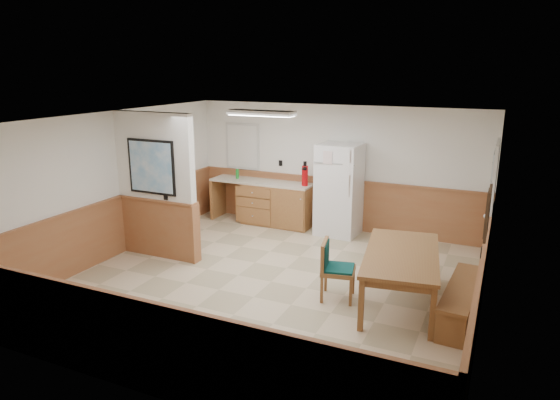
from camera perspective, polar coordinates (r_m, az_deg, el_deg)
The scene contains 20 objects.
ground at distance 7.80m, azimuth -1.01°, elevation -9.31°, with size 6.00×6.00×0.00m, color beige.
ceiling at distance 7.15m, azimuth -1.10°, elevation 9.28°, with size 6.00×6.00×0.02m, color white.
back_wall at distance 10.10m, azimuth 6.33°, elevation 3.69°, with size 6.00×0.02×2.50m, color white.
right_wall at distance 6.71m, azimuth 22.79°, elevation -3.22°, with size 0.02×6.00×2.50m, color white.
left_wall at distance 9.05m, azimuth -18.46°, elevation 1.69°, with size 0.02×6.00×2.50m, color white.
wainscot_back at distance 10.25m, azimuth 6.17°, elevation -0.44°, with size 6.00×0.04×1.00m, color #9B653E.
wainscot_right at distance 6.96m, azimuth 22.00°, elevation -9.08°, with size 0.04×6.00×1.00m, color #9B653E.
wainscot_left at distance 9.23m, azimuth -17.99°, elevation -2.86°, with size 0.04×6.00×1.00m, color #9B653E.
partition_wall at distance 8.71m, azimuth -13.96°, elevation 1.41°, with size 1.50×0.20×2.50m.
kitchen_counter at distance 10.42m, azimuth -0.67°, elevation -0.32°, with size 2.20×0.61×1.00m.
exterior_door at distance 8.59m, azimuth 22.96°, elevation -0.79°, with size 0.07×1.02×2.15m.
kitchen_window at distance 10.85m, azimuth -4.31°, elevation 6.13°, with size 0.80×0.04×1.00m.
wall_painting at distance 6.34m, azimuth 22.64°, elevation -1.39°, with size 0.04×0.50×0.60m.
fluorescent_fixture at distance 8.67m, azimuth -2.17°, elevation 9.91°, with size 1.20×0.30×0.09m.
refrigerator at distance 9.76m, azimuth 6.76°, elevation 1.17°, with size 0.83×0.74×1.80m.
dining_table at distance 7.09m, azimuth 13.71°, elevation -6.54°, with size 1.25×2.07×0.75m.
dining_bench at distance 7.04m, azimuth 20.05°, elevation -10.00°, with size 0.46×1.68×0.45m.
dining_chair at distance 7.15m, azimuth 5.97°, elevation -7.43°, with size 0.72×0.55×0.85m.
fire_extinguisher at distance 9.99m, azimuth 2.86°, elevation 2.86°, with size 0.16×0.16×0.50m.
soap_bottle at distance 10.68m, azimuth -4.90°, elevation 3.01°, with size 0.07×0.07×0.21m, color #1A912B.
Camera 1 is at (3.08, -6.41, 3.21)m, focal length 32.00 mm.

